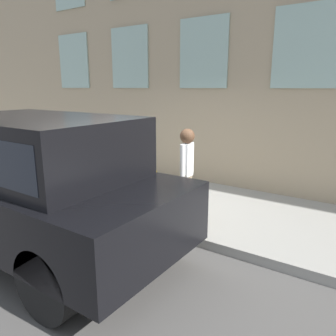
% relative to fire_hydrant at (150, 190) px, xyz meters
% --- Properties ---
extents(ground_plane, '(80.00, 80.00, 0.00)m').
position_rel_fire_hydrant_xyz_m(ground_plane, '(-0.35, 0.28, -0.58)').
color(ground_plane, '#514F4C').
extents(sidewalk, '(2.68, 60.00, 0.14)m').
position_rel_fire_hydrant_xyz_m(sidewalk, '(0.99, 0.28, -0.51)').
color(sidewalk, '#9E9B93').
rests_on(sidewalk, ground_plane).
extents(building_facade, '(0.33, 40.00, 8.06)m').
position_rel_fire_hydrant_xyz_m(building_facade, '(2.47, 0.28, 3.45)').
color(building_facade, tan).
rests_on(building_facade, ground_plane).
extents(fire_hydrant, '(0.33, 0.44, 0.86)m').
position_rel_fire_hydrant_xyz_m(fire_hydrant, '(0.00, 0.00, 0.00)').
color(fire_hydrant, gold).
rests_on(fire_hydrant, sidewalk).
extents(person, '(0.36, 0.24, 1.49)m').
position_rel_fire_hydrant_xyz_m(person, '(0.25, -0.57, 0.46)').
color(person, '#998466').
rests_on(person, sidewalk).
extents(parked_truck_black_near, '(1.91, 4.36, 1.91)m').
position_rel_fire_hydrant_xyz_m(parked_truck_black_near, '(-1.68, 0.65, 0.51)').
color(parked_truck_black_near, black).
rests_on(parked_truck_black_near, ground_plane).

